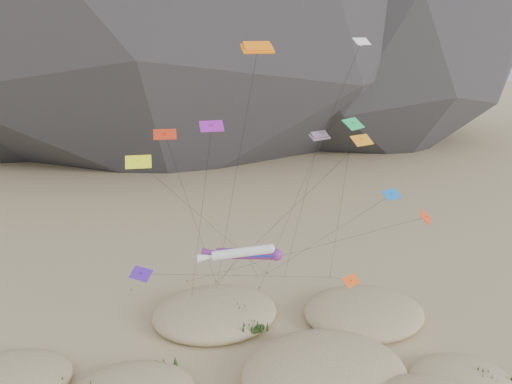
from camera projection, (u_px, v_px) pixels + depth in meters
kite_stakes at (241, 284)px, 61.40m from camera, size 24.98×6.90×0.30m
rainbow_tube_kite at (244, 254)px, 45.78m from camera, size 8.82×16.39×11.10m
white_tube_kite at (238, 253)px, 43.47m from camera, size 6.85×14.42×11.96m
orange_parafoil at (257, 52)px, 40.73m from camera, size 3.32×13.36×28.96m
multi_parafoil at (319, 138)px, 47.33m from camera, size 2.24×11.39×20.74m
delta_kites at (291, 176)px, 44.84m from camera, size 28.40×21.66×29.13m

